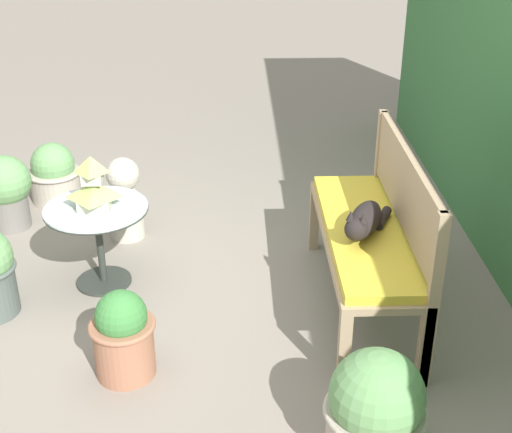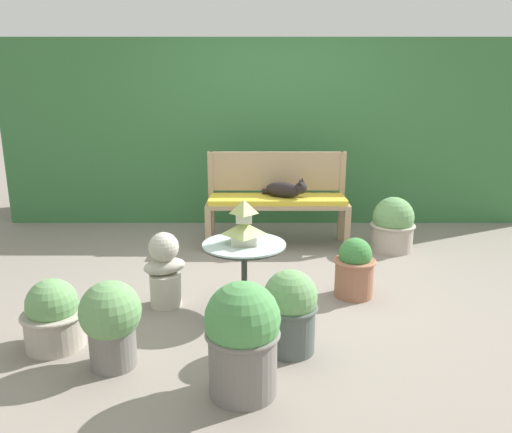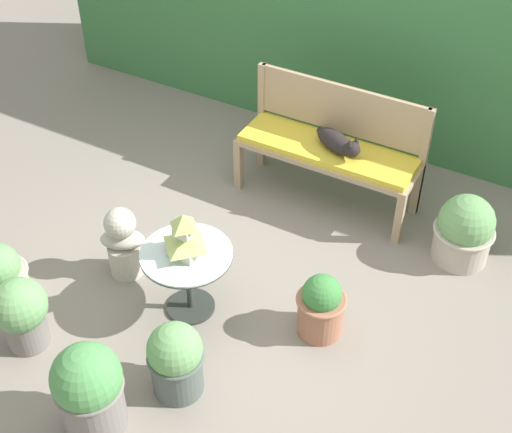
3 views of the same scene
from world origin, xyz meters
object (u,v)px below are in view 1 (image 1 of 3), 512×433
object	(u,v)px
garden_bench	(364,238)
potted_plant_bench_right	(375,411)
potted_plant_path_edge	(54,174)
potted_plant_hedge_corner	(123,335)
patio_table	(98,224)
potted_plant_bench_left	(6,190)
cat	(364,221)
garden_bust	(125,198)
pagoda_birdhouse	(93,186)

from	to	relation	value
garden_bench	potted_plant_bench_right	size ratio (longest dim) A/B	2.64
potted_plant_path_edge	potted_plant_hedge_corner	xyz separation A→B (m)	(2.08, 0.80, 0.02)
patio_table	potted_plant_bench_left	xyz separation A→B (m)	(-0.77, -0.78, -0.12)
garden_bench	cat	distance (m)	0.18
cat	potted_plant_bench_right	world-z (taller)	cat
potted_plant_bench_right	cat	bearing A→B (deg)	174.17
garden_bench	garden_bust	size ratio (longest dim) A/B	2.50
potted_plant_bench_right	patio_table	bearing A→B (deg)	-136.36
pagoda_birdhouse	potted_plant_hedge_corner	xyz separation A→B (m)	(0.87, 0.25, -0.43)
pagoda_birdhouse	potted_plant_path_edge	bearing A→B (deg)	-155.61
potted_plant_hedge_corner	potted_plant_bench_right	bearing A→B (deg)	62.23
potted_plant_path_edge	potted_plant_bench_left	xyz separation A→B (m)	(0.44, -0.23, 0.08)
potted_plant_bench_right	potted_plant_bench_left	world-z (taller)	potted_plant_bench_right
garden_bench	potted_plant_path_edge	xyz separation A→B (m)	(-1.51, -2.09, -0.24)
garden_bench	potted_plant_bench_right	xyz separation A→B (m)	(1.17, -0.13, -0.19)
cat	potted_plant_hedge_corner	xyz separation A→B (m)	(0.48, -1.27, -0.38)
patio_table	potted_plant_hedge_corner	xyz separation A→B (m)	(0.87, 0.25, -0.17)
cat	pagoda_birdhouse	bearing A→B (deg)	-80.14
patio_table	garden_bust	world-z (taller)	garden_bust
garden_bust	potted_plant_bench_right	bearing A→B (deg)	5.82
cat	potted_plant_hedge_corner	world-z (taller)	cat
cat	patio_table	bearing A→B (deg)	-80.14
potted_plant_bench_left	garden_bench	bearing A→B (deg)	65.13
pagoda_birdhouse	garden_bust	distance (m)	0.71
potted_plant_hedge_corner	potted_plant_path_edge	bearing A→B (deg)	-158.94
cat	garden_bust	bearing A→B (deg)	-100.20
potted_plant_bench_right	potted_plant_path_edge	bearing A→B (deg)	-143.92
garden_bench	cat	size ratio (longest dim) A/B	3.20
cat	garden_bust	xyz separation A→B (m)	(-1.00, -1.45, -0.32)
cat	patio_table	xyz separation A→B (m)	(-0.39, -1.52, -0.20)
pagoda_birdhouse	potted_plant_bench_right	size ratio (longest dim) A/B	0.59
cat	patio_table	world-z (taller)	cat
patio_table	potted_plant_bench_right	xyz separation A→B (m)	(1.48, 1.41, -0.15)
garden_bench	patio_table	xyz separation A→B (m)	(-0.31, -1.54, -0.05)
potted_plant_hedge_corner	potted_plant_bench_left	bearing A→B (deg)	-147.90
patio_table	potted_plant_path_edge	xyz separation A→B (m)	(-1.21, -0.55, -0.20)
garden_bust	potted_plant_bench_right	size ratio (longest dim) A/B	1.05
potted_plant_hedge_corner	garden_bust	bearing A→B (deg)	-173.11
garden_bust	potted_plant_path_edge	distance (m)	0.87
garden_bust	potted_plant_path_edge	world-z (taller)	garden_bust
potted_plant_bench_left	potted_plant_hedge_corner	size ratio (longest dim) A/B	1.11
pagoda_birdhouse	potted_plant_path_edge	distance (m)	1.40
garden_bench	pagoda_birdhouse	world-z (taller)	pagoda_birdhouse
cat	pagoda_birdhouse	xyz separation A→B (m)	(-0.39, -1.52, 0.05)
potted_plant_path_edge	potted_plant_bench_left	bearing A→B (deg)	-27.49
potted_plant_bench_right	potted_plant_bench_left	size ratio (longest dim) A/B	1.03
patio_table	potted_plant_bench_left	world-z (taller)	potted_plant_bench_left
patio_table	pagoda_birdhouse	world-z (taller)	pagoda_birdhouse
garden_bench	potted_plant_path_edge	distance (m)	2.59
garden_bust	potted_plant_bench_left	size ratio (longest dim) A/B	1.09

